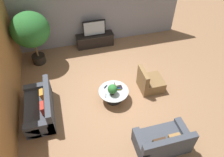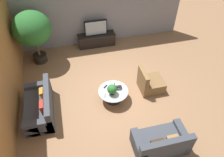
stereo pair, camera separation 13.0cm
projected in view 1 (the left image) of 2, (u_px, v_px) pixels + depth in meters
name	position (u px, v px, depth m)	size (l,w,h in m)	color
ground_plane	(115.00, 92.00, 7.62)	(24.00, 24.00, 0.00)	#8C6647
back_wall_stone	(94.00, 10.00, 8.83)	(7.40, 0.12, 3.00)	gray
side_wall_left	(2.00, 74.00, 6.10)	(0.12, 7.40, 3.00)	#B2753D
media_console	(95.00, 40.00, 9.45)	(1.60, 0.50, 0.53)	black
television	(94.00, 28.00, 9.04)	(0.94, 0.13, 0.67)	black
coffee_table	(114.00, 93.00, 7.18)	(0.98, 0.98, 0.43)	black
couch_by_wall	(40.00, 108.00, 6.78)	(0.84, 1.75, 0.84)	#3D424C
couch_near_entry	(163.00, 142.00, 5.94)	(1.47, 0.84, 0.84)	#3D424C
armchair_wicker	(150.00, 82.00, 7.59)	(0.80, 0.76, 0.86)	brown
potted_palm_tall	(31.00, 31.00, 7.80)	(1.38, 1.38, 2.13)	black
potted_plant_tabletop	(112.00, 89.00, 6.86)	(0.31, 0.31, 0.37)	black
book_stack	(118.00, 86.00, 7.17)	(0.27, 0.34, 0.16)	gold
remote_black	(106.00, 87.00, 7.21)	(0.04, 0.16, 0.02)	black
remote_silver	(105.00, 95.00, 6.94)	(0.04, 0.16, 0.02)	gray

